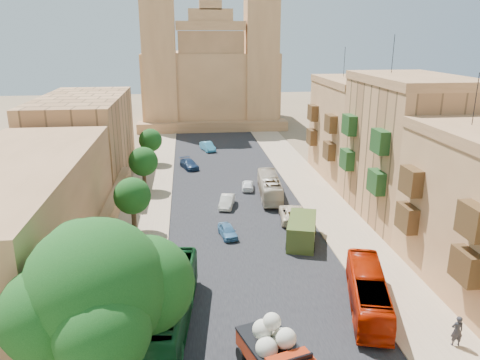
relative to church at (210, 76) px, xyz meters
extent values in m
cube|color=black|center=(0.00, -48.61, -9.51)|extent=(14.00, 140.00, 0.01)
cube|color=tan|center=(9.50, -48.61, -9.51)|extent=(5.00, 140.00, 0.01)
cube|color=tan|center=(-9.50, -48.61, -9.51)|extent=(5.00, 140.00, 0.01)
cube|color=tan|center=(7.00, -48.61, -9.46)|extent=(0.25, 140.00, 0.12)
cube|color=tan|center=(-7.00, -48.61, -9.46)|extent=(0.25, 140.00, 0.12)
cylinder|color=black|center=(15.00, -64.81, 3.58)|extent=(0.06, 0.06, 3.60)
cube|color=#4D3319|center=(11.55, -71.53, -5.53)|extent=(0.90, 2.20, 2.00)
cube|color=#4D3319|center=(11.55, -63.69, -5.53)|extent=(0.90, 2.20, 2.00)
cube|color=#4D3319|center=(11.55, -71.53, -2.59)|extent=(0.90, 2.20, 2.00)
cube|color=#4D3319|center=(11.55, -63.69, -2.59)|extent=(0.90, 2.20, 2.00)
cube|color=tan|center=(16.00, -53.61, -3.02)|extent=(8.00, 14.00, 13.00)
cube|color=#9D6D44|center=(16.00, -53.61, 3.88)|extent=(8.20, 14.00, 0.80)
cylinder|color=black|center=(15.00, -50.81, 6.08)|extent=(0.06, 0.06, 3.60)
cube|color=#1B431B|center=(11.55, -57.53, -4.58)|extent=(0.90, 2.20, 2.00)
cube|color=#1B431B|center=(11.55, -49.69, -4.58)|extent=(0.90, 2.20, 2.00)
cube|color=#1B431B|center=(11.55, -57.53, -0.94)|extent=(0.90, 2.20, 2.00)
cube|color=#1B431B|center=(11.55, -49.69, -0.94)|extent=(0.90, 2.20, 2.00)
cube|color=#B17E50|center=(16.00, -39.61, -3.77)|extent=(8.00, 14.00, 11.50)
cube|color=#9D6D44|center=(16.00, -39.61, 2.38)|extent=(8.20, 14.00, 0.80)
cylinder|color=black|center=(15.00, -36.81, 4.58)|extent=(0.06, 0.06, 3.60)
cube|color=#4D3319|center=(11.55, -43.53, -5.15)|extent=(0.90, 2.20, 2.00)
cube|color=#4D3319|center=(11.55, -35.69, -5.15)|extent=(0.90, 2.20, 2.00)
cube|color=#4D3319|center=(11.55, -43.53, -1.93)|extent=(0.90, 2.20, 2.00)
cube|color=#4D3319|center=(11.55, -35.69, -1.93)|extent=(0.90, 2.20, 2.00)
cube|color=#B17E50|center=(-12.50, -58.61, -8.62)|extent=(1.00, 40.00, 1.80)
cube|color=#9D6D44|center=(-18.00, -60.61, -5.32)|extent=(10.00, 28.00, 8.40)
cube|color=tan|center=(-18.00, -34.61, -4.52)|extent=(10.00, 22.00, 10.00)
cube|color=#B17E50|center=(0.00, 2.39, -2.52)|extent=(26.00, 20.00, 14.00)
cube|color=#9D6D44|center=(0.00, -8.11, -8.62)|extent=(28.00, 4.00, 1.80)
cube|color=#9D6D44|center=(0.00, -6.41, 0.48)|extent=(12.00, 2.00, 16.00)
cube|color=#B17E50|center=(0.00, -6.41, 9.38)|extent=(12.60, 2.40, 1.60)
cube|color=#B17E50|center=(0.00, -6.41, 11.08)|extent=(8.00, 2.00, 2.40)
cube|color=#B17E50|center=(0.00, -6.41, 12.88)|extent=(4.00, 2.00, 1.60)
cube|color=#B17E50|center=(-9.50, -5.11, 4.98)|extent=(6.00, 6.00, 29.00)
cube|color=#B17E50|center=(9.50, -5.11, 4.98)|extent=(6.00, 6.00, 29.00)
cylinder|color=#392A1C|center=(-9.50, -74.61, -7.78)|extent=(0.91, 0.91, 3.47)
sphere|color=#0F3A11|center=(-9.50, -74.61, -3.85)|extent=(6.94, 6.94, 6.94)
sphere|color=#0F3A11|center=(-7.31, -73.52, -4.40)|extent=(5.12, 5.12, 5.12)
sphere|color=#0F3A11|center=(-11.51, -75.44, -4.58)|extent=(4.75, 4.75, 4.75)
sphere|color=#0F3A11|center=(-8.95, -76.81, -4.76)|extent=(4.39, 4.39, 4.39)
sphere|color=#0F3A11|center=(-10.51, -72.60, -3.12)|extent=(4.02, 4.02, 4.02)
cylinder|color=#392A1C|center=(-10.00, -66.61, -8.57)|extent=(0.44, 0.44, 1.88)
sphere|color=#0F3A11|center=(-10.00, -66.61, -6.68)|extent=(2.74, 2.74, 2.74)
cylinder|color=#392A1C|center=(-10.00, -54.61, -8.36)|extent=(0.44, 0.44, 2.31)
sphere|color=#0F3A11|center=(-10.00, -54.61, -6.03)|extent=(3.36, 3.36, 3.36)
cylinder|color=#392A1C|center=(-10.00, -42.61, -8.36)|extent=(0.44, 0.44, 2.31)
sphere|color=#0F3A11|center=(-10.00, -42.61, -6.03)|extent=(3.36, 3.36, 3.36)
cylinder|color=#392A1C|center=(-10.00, -30.61, -8.41)|extent=(0.44, 0.44, 2.21)
sphere|color=#0F3A11|center=(-10.00, -30.61, -6.18)|extent=(3.22, 3.22, 3.22)
cube|color=#9E250C|center=(-0.92, -74.61, -8.18)|extent=(3.36, 4.37, 0.96)
cube|color=black|center=(-0.92, -74.61, -7.64)|extent=(3.43, 4.43, 0.13)
cylinder|color=black|center=(-2.32, -73.69, -9.03)|extent=(0.64, 1.03, 0.96)
cylinder|color=black|center=(-0.27, -73.07, -9.03)|extent=(0.64, 1.03, 0.96)
sphere|color=beige|center=(-1.25, -75.38, -7.38)|extent=(1.18, 1.18, 1.18)
sphere|color=beige|center=(-0.32, -74.76, -7.38)|extent=(1.18, 1.18, 1.18)
sphere|color=beige|center=(-1.11, -74.00, -7.38)|extent=(1.18, 1.18, 1.18)
sphere|color=beige|center=(-1.37, -74.63, -6.79)|extent=(1.07, 1.07, 1.07)
sphere|color=beige|center=(-0.29, -75.43, -6.84)|extent=(1.07, 1.07, 1.07)
sphere|color=beige|center=(-0.89, -74.71, -6.31)|extent=(0.96, 0.96, 0.96)
cube|color=#42531F|center=(4.72, -58.61, -8.43)|extent=(3.72, 5.70, 2.17)
cylinder|color=black|center=(3.20, -60.06, -9.08)|extent=(0.58, 0.93, 0.87)
cylinder|color=black|center=(5.17, -60.66, -9.08)|extent=(0.58, 0.93, 0.87)
cylinder|color=black|center=(4.27, -56.56, -9.08)|extent=(0.58, 0.93, 0.87)
cylinder|color=black|center=(6.24, -57.17, -9.08)|extent=(0.58, 0.93, 0.87)
imported|color=#0F4C20|center=(-6.50, -69.91, -7.93)|extent=(4.03, 11.64, 3.18)
imported|color=#B61C02|center=(6.50, -69.34, -8.25)|extent=(4.39, 9.29, 2.52)
imported|color=beige|center=(4.00, -46.66, -8.28)|extent=(2.77, 8.99, 2.46)
imported|color=teal|center=(-1.59, -56.73, -8.97)|extent=(1.82, 3.39, 1.10)
imported|color=silver|center=(-0.99, -49.15, -8.91)|extent=(2.09, 3.89, 1.22)
imported|color=beige|center=(5.00, -53.54, -8.82)|extent=(2.92, 5.28, 1.40)
imported|color=navy|center=(-4.77, -33.78, -8.91)|extent=(2.93, 4.51, 1.22)
imported|color=white|center=(1.95, -43.65, -8.94)|extent=(1.80, 3.51, 1.14)
imported|color=#3A97C2|center=(-1.78, -23.90, -8.84)|extent=(2.50, 4.34, 1.35)
imported|color=#28272B|center=(10.23, -73.59, -8.55)|extent=(0.74, 0.52, 1.94)
imported|color=#36353D|center=(7.50, -69.48, -8.76)|extent=(0.46, 0.92, 1.51)
camera|label=1|loc=(-4.91, -95.21, 7.84)|focal=35.00mm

